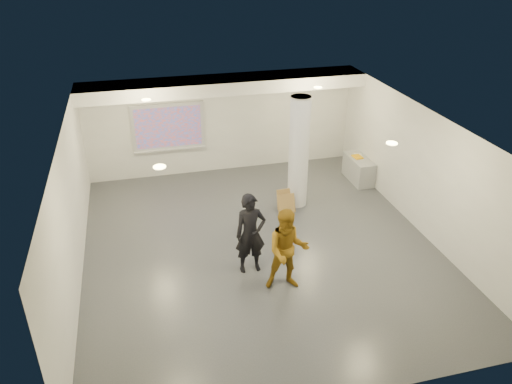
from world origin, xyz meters
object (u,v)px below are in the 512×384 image
object	(u,v)px
credenza	(359,169)
woman	(250,234)
projection_screen	(168,128)
man	(288,250)
column	(299,153)

from	to	relation	value
credenza	woman	world-z (taller)	woman
projection_screen	man	bearing A→B (deg)	-73.69
credenza	woman	xyz separation A→B (m)	(-4.14, -3.51, 0.55)
projection_screen	credenza	size ratio (longest dim) A/B	1.72
column	credenza	xyz separation A→B (m)	(2.22, 0.92, -1.14)
credenza	projection_screen	bearing A→B (deg)	161.52
column	woman	size ratio (longest dim) A/B	1.65
column	projection_screen	distance (m)	4.08
woman	man	xyz separation A→B (m)	(0.58, -0.76, -0.01)
column	man	world-z (taller)	column
credenza	man	xyz separation A→B (m)	(-3.56, -4.27, 0.54)
woman	credenza	bearing A→B (deg)	38.87
credenza	man	bearing A→B (deg)	-130.24
woman	man	world-z (taller)	woman
projection_screen	man	distance (m)	6.29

